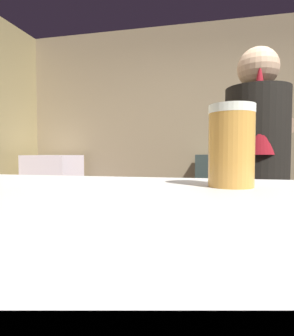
{
  "coord_description": "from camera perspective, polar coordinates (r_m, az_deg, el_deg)",
  "views": [
    {
      "loc": [
        -0.13,
        -1.43,
        1.11
      ],
      "look_at": [
        -0.29,
        -0.75,
        1.07
      ],
      "focal_mm": 30.38,
      "sensor_mm": 36.0,
      "label": 1
    }
  ],
  "objects": [
    {
      "name": "wall_back",
      "position": [
        3.64,
        15.12,
        6.63
      ],
      "size": [
        5.2,
        0.1,
        2.7
      ],
      "primitive_type": "cube",
      "color": "#93805F",
      "rests_on": "ground"
    },
    {
      "name": "prep_counter",
      "position": [
        2.26,
        25.49,
        -14.33
      ],
      "size": [
        2.1,
        0.6,
        0.9
      ],
      "primitive_type": "cube",
      "color": "#4C3E27",
      "rests_on": "ground"
    },
    {
      "name": "back_shelf",
      "position": [
        3.41,
        17.49,
        -6.69
      ],
      "size": [
        0.92,
        0.36,
        1.09
      ],
      "primitive_type": "cube",
      "color": "#313F3C",
      "rests_on": "ground"
    },
    {
      "name": "mini_fridge",
      "position": [
        3.76,
        -18.21,
        -5.85
      ],
      "size": [
        0.57,
        0.58,
        1.09
      ],
      "color": "white",
      "rests_on": "ground"
    },
    {
      "name": "bartender",
      "position": [
        1.67,
        21.04,
        -1.84
      ],
      "size": [
        0.44,
        0.52,
        1.68
      ],
      "rotation": [
        0.0,
        0.0,
        1.52
      ],
      "color": "#313330",
      "rests_on": "ground"
    },
    {
      "name": "mixing_bowl",
      "position": [
        2.04,
        14.99,
        -2.39
      ],
      "size": [
        0.19,
        0.19,
        0.05
      ],
      "primitive_type": "cylinder",
      "color": "#C25438",
      "rests_on": "prep_counter"
    },
    {
      "name": "chefs_knife",
      "position": [
        2.13,
        26.95,
        -2.98
      ],
      "size": [
        0.24,
        0.11,
        0.01
      ],
      "primitive_type": "cube",
      "rotation": [
        0.0,
        0.0,
        0.36
      ],
      "color": "silver",
      "rests_on": "prep_counter"
    },
    {
      "name": "pint_glass_near",
      "position": [
        0.49,
        16.56,
        4.23
      ],
      "size": [
        0.08,
        0.08,
        0.14
      ],
      "color": "gold",
      "rests_on": "bar_counter"
    },
    {
      "name": "bottle_soy",
      "position": [
        3.4,
        20.73,
        3.8
      ],
      "size": [
        0.05,
        0.05,
        0.2
      ],
      "color": "black",
      "rests_on": "back_shelf"
    },
    {
      "name": "bottle_hot_sauce",
      "position": [
        3.45,
        23.36,
        3.71
      ],
      "size": [
        0.07,
        0.07,
        0.2
      ],
      "color": "black",
      "rests_on": "back_shelf"
    },
    {
      "name": "bottle_olive_oil",
      "position": [
        3.28,
        14.31,
        4.42
      ],
      "size": [
        0.05,
        0.05,
        0.27
      ],
      "color": "black",
      "rests_on": "back_shelf"
    }
  ]
}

